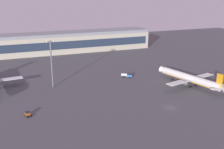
# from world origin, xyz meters

# --- Properties ---
(ground_plane) EXTENTS (416.00, 416.00, 0.00)m
(ground_plane) POSITION_xyz_m (0.00, 0.00, 0.00)
(ground_plane) COLOR #4C4C51
(terminal_building) EXTENTS (141.53, 22.40, 16.40)m
(terminal_building) POSITION_xyz_m (-17.96, 131.01, 8.09)
(terminal_building) COLOR #B2AD99
(terminal_building) RESTS_ON ground
(airplane_near_gate) EXTENTS (33.53, 42.75, 11.10)m
(airplane_near_gate) POSITION_xyz_m (25.36, 21.03, 4.20)
(airplane_near_gate) COLOR silver
(airplane_near_gate) RESTS_ON ground
(pushback_tug) EXTENTS (2.61, 3.46, 2.05)m
(pushback_tug) POSITION_xyz_m (-59.66, 13.74, 1.07)
(pushback_tug) COLOR #D85919
(pushback_tug) RESTS_ON ground
(fuel_truck) EXTENTS (6.55, 4.82, 2.35)m
(fuel_truck) POSITION_xyz_m (0.03, 47.49, 1.37)
(fuel_truck) COLOR #3372BF
(fuel_truck) RESTS_ON ground
(apron_light_east) EXTENTS (4.80, 0.90, 25.09)m
(apron_light_east) POSITION_xyz_m (-43.87, 46.10, 14.38)
(apron_light_east) COLOR slate
(apron_light_east) RESTS_ON ground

